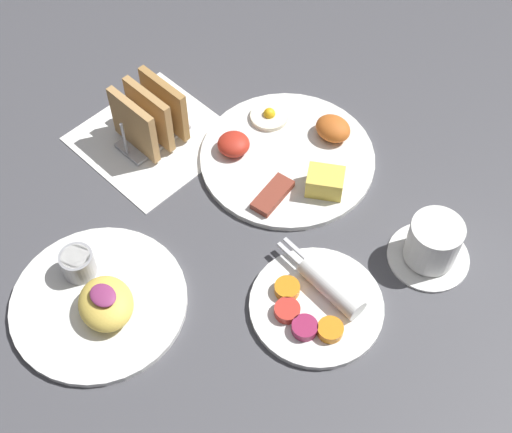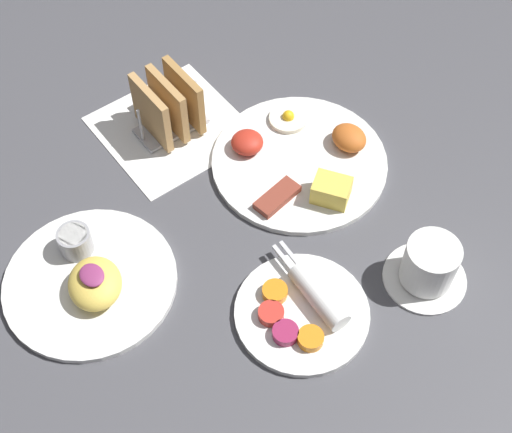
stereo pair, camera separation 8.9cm
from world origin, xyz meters
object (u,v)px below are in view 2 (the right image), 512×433
at_px(plate_condiments, 304,309).
at_px(coffee_cup, 429,266).
at_px(plate_foreground, 90,278).
at_px(plate_breakfast, 302,160).
at_px(toast_rack, 168,106).

distance_m(plate_condiments, coffee_cup, 0.19).
bearing_deg(plate_foreground, plate_breakfast, 88.34).
height_order(plate_condiments, plate_foreground, plate_foreground).
xyz_separation_m(plate_foreground, toast_rack, (-0.18, 0.25, 0.04)).
distance_m(plate_foreground, toast_rack, 0.31).
distance_m(plate_breakfast, toast_rack, 0.23).
bearing_deg(coffee_cup, plate_condiments, -109.83).
relative_size(plate_condiments, plate_foreground, 0.79).
distance_m(plate_breakfast, plate_foreground, 0.38).
xyz_separation_m(plate_condiments, plate_foreground, (-0.22, -0.21, 0.00)).
height_order(plate_breakfast, plate_foreground, plate_foreground).
relative_size(toast_rack, coffee_cup, 0.97).
xyz_separation_m(plate_condiments, toast_rack, (-0.40, 0.04, 0.04)).
height_order(plate_breakfast, coffee_cup, coffee_cup).
bearing_deg(coffee_cup, plate_foreground, -126.38).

